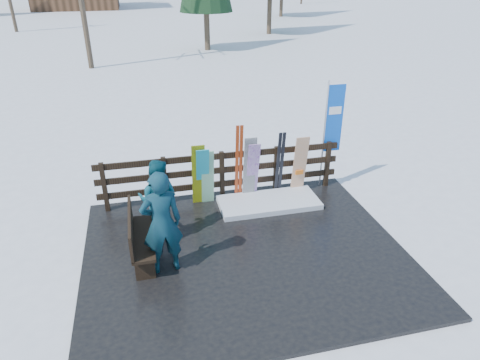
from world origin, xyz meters
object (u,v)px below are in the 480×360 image
object	(u,v)px
snowboard_5	(300,165)
person_back	(159,200)
snowboard_4	(249,169)
snowboard_1	(208,177)
rental_flag	(332,123)
snowboard_2	(199,175)
snowboard_0	(203,176)
bench	(138,236)
snowboard_3	(253,171)
person_front	(162,223)

from	to	relation	value
snowboard_5	person_back	bearing A→B (deg)	-161.88
snowboard_4	snowboard_1	bearing A→B (deg)	180.00
snowboard_4	rental_flag	distance (m)	2.22
snowboard_1	rental_flag	bearing A→B (deg)	5.14
snowboard_2	rental_flag	size ratio (longest dim) A/B	0.58
snowboard_0	snowboard_1	world-z (taller)	snowboard_0
snowboard_1	snowboard_5	world-z (taller)	snowboard_5
snowboard_2	snowboard_4	size ratio (longest dim) A/B	0.96
snowboard_1	snowboard_0	bearing A→B (deg)	180.00
bench	snowboard_1	world-z (taller)	snowboard_1
snowboard_2	snowboard_3	size ratio (longest dim) A/B	1.05
bench	person_front	world-z (taller)	person_front
snowboard_0	snowboard_3	distance (m)	1.15
snowboard_2	snowboard_5	size ratio (longest dim) A/B	1.02
snowboard_0	snowboard_2	bearing A→B (deg)	-180.00
rental_flag	snowboard_4	bearing A→B (deg)	-172.46
snowboard_5	person_back	xyz separation A→B (m)	(-3.30, -1.08, 0.11)
person_back	snowboard_0	bearing A→B (deg)	-114.40
snowboard_2	snowboard_3	bearing A→B (deg)	-0.00
snowboard_3	snowboard_5	distance (m)	1.13
bench	snowboard_2	size ratio (longest dim) A/B	1.00
person_front	snowboard_3	bearing A→B (deg)	-142.95
snowboard_0	snowboard_1	xyz separation A→B (m)	(0.11, -0.00, -0.04)
snowboard_5	person_back	distance (m)	3.48
snowboard_1	person_back	size ratio (longest dim) A/B	0.80
snowboard_3	snowboard_5	size ratio (longest dim) A/B	0.98
snowboard_3	snowboard_5	xyz separation A→B (m)	(1.13, 0.00, 0.02)
snowboard_0	snowboard_2	world-z (taller)	snowboard_2
bench	snowboard_2	xyz separation A→B (m)	(1.38, 1.75, 0.23)
person_back	rental_flag	bearing A→B (deg)	-142.82
snowboard_0	snowboard_5	world-z (taller)	snowboard_5
snowboard_5	rental_flag	bearing A→B (deg)	17.92
snowboard_5	snowboard_3	bearing A→B (deg)	-180.00
snowboard_0	rental_flag	size ratio (longest dim) A/B	0.55
rental_flag	snowboard_3	bearing A→B (deg)	-172.18
snowboard_1	person_back	world-z (taller)	person_back
snowboard_5	person_front	xyz separation A→B (m)	(-3.31, -2.15, 0.24)
bench	snowboard_0	world-z (taller)	snowboard_0
snowboard_1	snowboard_5	size ratio (longest dim) A/B	0.91
bench	snowboard_2	distance (m)	2.23
bench	snowboard_3	size ratio (longest dim) A/B	1.04
snowboard_1	person_back	bearing A→B (deg)	-136.48
snowboard_3	snowboard_5	bearing A→B (deg)	0.00
bench	snowboard_5	size ratio (longest dim) A/B	1.02
snowboard_0	snowboard_4	world-z (taller)	snowboard_4
snowboard_0	snowboard_3	size ratio (longest dim) A/B	1.00
snowboard_1	snowboard_3	size ratio (longest dim) A/B	0.93
snowboard_1	snowboard_3	world-z (taller)	snowboard_3
snowboard_4	snowboard_2	bearing A→B (deg)	180.00
snowboard_0	bench	bearing A→B (deg)	-130.00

